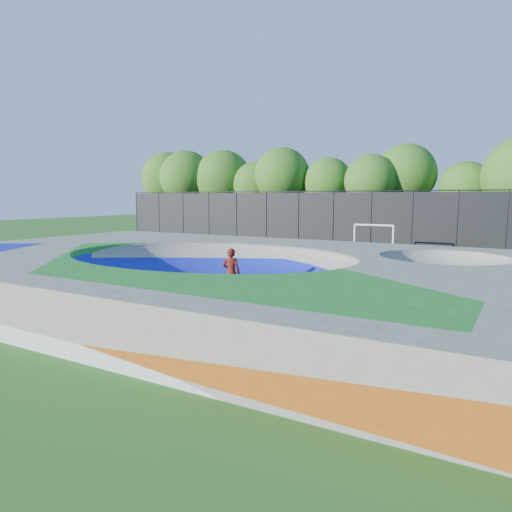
# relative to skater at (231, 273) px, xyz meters

# --- Properties ---
(ground) EXTENTS (120.00, 120.00, 0.00)m
(ground) POSITION_rel_skater_xyz_m (-0.99, -0.04, -0.88)
(ground) COLOR #235718
(ground) RESTS_ON ground
(skate_deck) EXTENTS (22.00, 14.00, 1.50)m
(skate_deck) POSITION_rel_skater_xyz_m (-0.99, -0.04, -0.13)
(skate_deck) COLOR gray
(skate_deck) RESTS_ON ground
(skater) EXTENTS (0.73, 0.57, 1.76)m
(skater) POSITION_rel_skater_xyz_m (0.00, 0.00, 0.00)
(skater) COLOR #AC1E0D
(skater) RESTS_ON ground
(skateboard) EXTENTS (0.81, 0.37, 0.05)m
(skateboard) POSITION_rel_skater_xyz_m (0.00, 0.00, -0.85)
(skateboard) COLOR black
(skateboard) RESTS_ON ground
(soccer_goal) EXTENTS (2.68, 0.12, 1.77)m
(soccer_goal) POSITION_rel_skater_xyz_m (0.44, 16.55, 0.34)
(soccer_goal) COLOR white
(soccer_goal) RESTS_ON ground
(fence) EXTENTS (48.09, 0.09, 4.04)m
(fence) POSITION_rel_skater_xyz_m (-0.99, 20.96, 1.22)
(fence) COLOR black
(fence) RESTS_ON ground
(treeline) EXTENTS (54.10, 7.46, 8.44)m
(treeline) POSITION_rel_skater_xyz_m (-2.85, 25.74, 4.27)
(treeline) COLOR #4B2F25
(treeline) RESTS_ON ground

